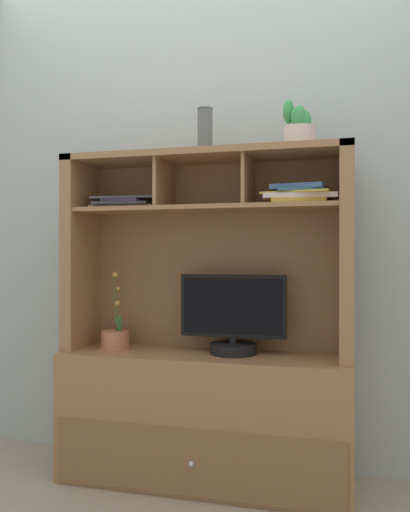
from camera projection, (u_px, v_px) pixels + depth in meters
The scene contains 9 objects.
floor_plane at pixel (205, 482), 2.42m from camera, with size 6.00×6.00×0.02m, color tan.
back_wall at pixel (217, 186), 2.65m from camera, with size 6.00×0.02×2.80m, color #AAB6B3.
media_console at pixel (205, 381), 2.43m from camera, with size 1.33×0.45×1.52m.
tv_monitor at pixel (233, 320), 2.40m from camera, with size 0.49×0.22×0.36m.
potted_orchid at pixel (115, 338), 2.53m from camera, with size 0.16×0.16×0.37m.
magazine_stack_left at pixel (125, 204), 2.54m from camera, with size 0.33×0.24×0.06m.
magazine_stack_centre at pixel (298, 195), 2.27m from camera, with size 0.33×0.23×0.08m.
potted_succulent at pixel (299, 130), 2.32m from camera, with size 0.17×0.17×0.23m.
ceramic_vase at pixel (205, 130), 2.42m from camera, with size 0.07×0.07×0.21m.
Camera 1 is at (0.62, -2.34, 1.05)m, focal length 36.59 mm.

